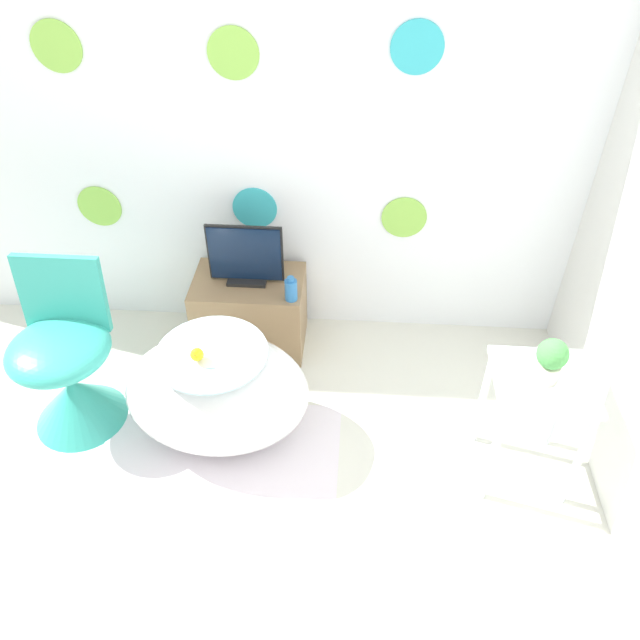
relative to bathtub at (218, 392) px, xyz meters
The scene contains 11 objects.
ground_plane 0.96m from the bathtub, 86.59° to the right, with size 12.00×12.00×0.00m, color silver.
wall_back_dotted 1.36m from the bathtub, 86.47° to the left, with size 4.34×0.05×2.60m.
rug 0.31m from the bathtub, 87.37° to the right, with size 1.12×0.70×0.01m.
bathtub is the anchor object (origin of this frame).
rubber_duck 0.31m from the bathtub, 123.67° to the right, with size 0.06×0.06×0.07m.
chair 0.71m from the bathtub, behind, with size 0.47×0.47×0.83m.
tv_cabinet 0.65m from the bathtub, 85.79° to the left, with size 0.58×0.38×0.43m.
tv 0.72m from the bathtub, 85.80° to the left, with size 0.39×0.12×0.33m.
vase 0.63m from the bathtub, 60.39° to the left, with size 0.06×0.06×0.14m.
side_table 1.40m from the bathtub, ahead, with size 0.40×0.37×0.59m.
potted_plant_left 1.45m from the bathtub, ahead, with size 0.12×0.12×0.20m.
Camera 1 is at (0.55, -1.00, 2.38)m, focal length 35.00 mm.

